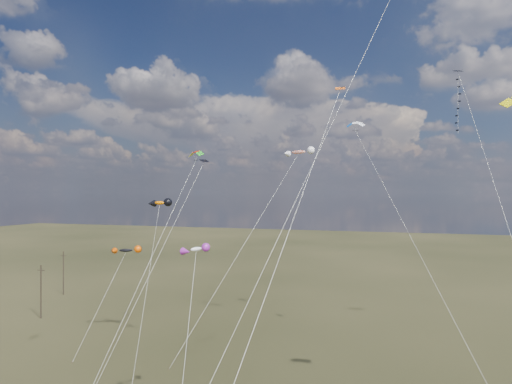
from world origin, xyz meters
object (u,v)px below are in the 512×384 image
(utility_pole_near, at_px, (41,291))
(utility_pole_far, at_px, (63,273))
(novelty_black_orange, at_px, (126,250))
(diamond_black_high, at_px, (463,114))

(utility_pole_near, height_order, utility_pole_far, same)
(utility_pole_far, bearing_deg, utility_pole_near, -60.26)
(novelty_black_orange, bearing_deg, diamond_black_high, 0.69)
(utility_pole_near, bearing_deg, diamond_black_high, -4.26)
(novelty_black_orange, bearing_deg, utility_pole_near, 165.15)
(utility_pole_near, distance_m, utility_pole_far, 16.12)
(utility_pole_near, height_order, diamond_black_high, diamond_black_high)
(utility_pole_near, xyz_separation_m, diamond_black_high, (57.77, -4.31, 22.92))
(utility_pole_far, height_order, novelty_black_orange, novelty_black_orange)
(diamond_black_high, bearing_deg, utility_pole_near, 175.74)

